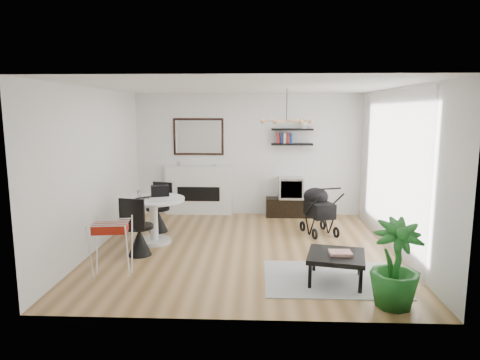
{
  "coord_description": "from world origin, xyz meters",
  "views": [
    {
      "loc": [
        0.22,
        -6.99,
        2.33
      ],
      "look_at": [
        -0.09,
        0.4,
        1.12
      ],
      "focal_mm": 32.0,
      "sensor_mm": 36.0,
      "label": 1
    }
  ],
  "objects_px": {
    "stroller": "(318,212)",
    "coffee_table": "(336,257)",
    "dining_table": "(154,214)",
    "tv_console": "(291,207)",
    "potted_plant": "(396,264)",
    "drying_rack": "(112,247)",
    "fireplace": "(199,184)",
    "crt_tv": "(291,188)"
  },
  "relations": [
    {
      "from": "drying_rack",
      "to": "coffee_table",
      "type": "height_order",
      "value": "drying_rack"
    },
    {
      "from": "tv_console",
      "to": "coffee_table",
      "type": "relative_size",
      "value": 1.24
    },
    {
      "from": "potted_plant",
      "to": "drying_rack",
      "type": "bearing_deg",
      "value": 167.73
    },
    {
      "from": "fireplace",
      "to": "dining_table",
      "type": "bearing_deg",
      "value": -103.43
    },
    {
      "from": "dining_table",
      "to": "coffee_table",
      "type": "height_order",
      "value": "dining_table"
    },
    {
      "from": "crt_tv",
      "to": "drying_rack",
      "type": "bearing_deg",
      "value": -127.83
    },
    {
      "from": "potted_plant",
      "to": "stroller",
      "type": "bearing_deg",
      "value": 98.85
    },
    {
      "from": "tv_console",
      "to": "potted_plant",
      "type": "distance_m",
      "value": 4.48
    },
    {
      "from": "coffee_table",
      "to": "potted_plant",
      "type": "height_order",
      "value": "potted_plant"
    },
    {
      "from": "tv_console",
      "to": "coffee_table",
      "type": "distance_m",
      "value": 3.68
    },
    {
      "from": "tv_console",
      "to": "dining_table",
      "type": "bearing_deg",
      "value": -141.92
    },
    {
      "from": "stroller",
      "to": "potted_plant",
      "type": "distance_m",
      "value": 3.13
    },
    {
      "from": "crt_tv",
      "to": "stroller",
      "type": "height_order",
      "value": "stroller"
    },
    {
      "from": "crt_tv",
      "to": "drying_rack",
      "type": "distance_m",
      "value": 4.53
    },
    {
      "from": "stroller",
      "to": "coffee_table",
      "type": "height_order",
      "value": "stroller"
    },
    {
      "from": "stroller",
      "to": "coffee_table",
      "type": "relative_size",
      "value": 1.09
    },
    {
      "from": "tv_console",
      "to": "drying_rack",
      "type": "xyz_separation_m",
      "value": [
        -2.79,
        -3.58,
        0.22
      ]
    },
    {
      "from": "fireplace",
      "to": "drying_rack",
      "type": "bearing_deg",
      "value": -101.13
    },
    {
      "from": "coffee_table",
      "to": "tv_console",
      "type": "bearing_deg",
      "value": 95.26
    },
    {
      "from": "tv_console",
      "to": "stroller",
      "type": "bearing_deg",
      "value": -72.11
    },
    {
      "from": "crt_tv",
      "to": "drying_rack",
      "type": "relative_size",
      "value": 0.67
    },
    {
      "from": "crt_tv",
      "to": "dining_table",
      "type": "distance_m",
      "value": 3.26
    },
    {
      "from": "coffee_table",
      "to": "fireplace",
      "type": "bearing_deg",
      "value": 122.36
    },
    {
      "from": "coffee_table",
      "to": "potted_plant",
      "type": "xyz_separation_m",
      "value": [
        0.56,
        -0.72,
        0.18
      ]
    },
    {
      "from": "stroller",
      "to": "potted_plant",
      "type": "relative_size",
      "value": 0.92
    },
    {
      "from": "dining_table",
      "to": "stroller",
      "type": "xyz_separation_m",
      "value": [
        2.99,
        0.72,
        -0.11
      ]
    },
    {
      "from": "stroller",
      "to": "potted_plant",
      "type": "height_order",
      "value": "potted_plant"
    },
    {
      "from": "potted_plant",
      "to": "dining_table",
      "type": "bearing_deg",
      "value": 145.71
    },
    {
      "from": "crt_tv",
      "to": "dining_table",
      "type": "xyz_separation_m",
      "value": [
        -2.56,
        -2.01,
        -0.12
      ]
    },
    {
      "from": "potted_plant",
      "to": "coffee_table",
      "type": "bearing_deg",
      "value": 127.78
    },
    {
      "from": "tv_console",
      "to": "potted_plant",
      "type": "xyz_separation_m",
      "value": [
        0.9,
        -4.38,
        0.32
      ]
    },
    {
      "from": "crt_tv",
      "to": "coffee_table",
      "type": "xyz_separation_m",
      "value": [
        0.35,
        -3.65,
        -0.29
      ]
    },
    {
      "from": "fireplace",
      "to": "coffee_table",
      "type": "xyz_separation_m",
      "value": [
        2.4,
        -3.78,
        -0.33
      ]
    },
    {
      "from": "stroller",
      "to": "fireplace",
      "type": "bearing_deg",
      "value": 132.36
    },
    {
      "from": "tv_console",
      "to": "dining_table",
      "type": "relative_size",
      "value": 1.0
    },
    {
      "from": "tv_console",
      "to": "crt_tv",
      "type": "bearing_deg",
      "value": -165.7
    },
    {
      "from": "tv_console",
      "to": "fireplace",
      "type": "bearing_deg",
      "value": 176.49
    },
    {
      "from": "fireplace",
      "to": "coffee_table",
      "type": "distance_m",
      "value": 4.49
    },
    {
      "from": "fireplace",
      "to": "coffee_table",
      "type": "height_order",
      "value": "fireplace"
    },
    {
      "from": "fireplace",
      "to": "potted_plant",
      "type": "bearing_deg",
      "value": -56.72
    },
    {
      "from": "drying_rack",
      "to": "potted_plant",
      "type": "relative_size",
      "value": 0.76
    },
    {
      "from": "crt_tv",
      "to": "dining_table",
      "type": "bearing_deg",
      "value": -141.83
    }
  ]
}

